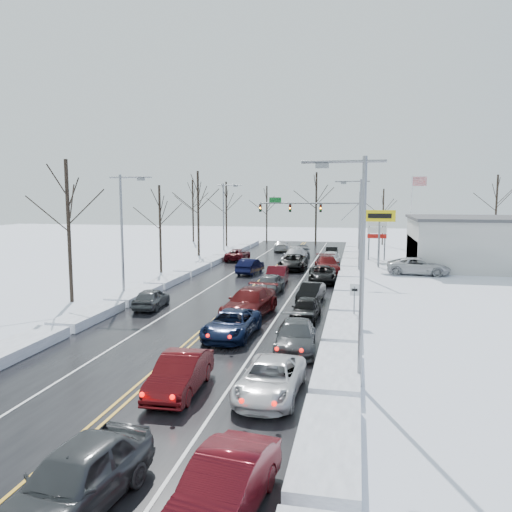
% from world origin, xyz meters
% --- Properties ---
extents(ground, '(160.00, 160.00, 0.00)m').
position_xyz_m(ground, '(0.00, 0.00, 0.00)').
color(ground, silver).
rests_on(ground, ground).
extents(road_surface, '(14.00, 84.00, 0.01)m').
position_xyz_m(road_surface, '(0.00, 2.00, 0.01)').
color(road_surface, black).
rests_on(road_surface, ground).
extents(snow_bank_left, '(1.87, 72.00, 0.56)m').
position_xyz_m(snow_bank_left, '(-7.60, 2.00, 0.00)').
color(snow_bank_left, white).
rests_on(snow_bank_left, ground).
extents(snow_bank_right, '(1.87, 72.00, 0.56)m').
position_xyz_m(snow_bank_right, '(7.60, 2.00, 0.00)').
color(snow_bank_right, white).
rests_on(snow_bank_right, ground).
extents(traffic_signal_mast, '(13.28, 0.39, 8.00)m').
position_xyz_m(traffic_signal_mast, '(3.45, 27.99, 5.48)').
color(traffic_signal_mast, slate).
rests_on(traffic_signal_mast, ground).
extents(tires_plus_sign, '(3.20, 0.34, 6.00)m').
position_xyz_m(tires_plus_sign, '(10.50, 15.99, 4.99)').
color(tires_plus_sign, slate).
rests_on(tires_plus_sign, ground).
extents(used_vehicles_sign, '(2.20, 0.22, 4.65)m').
position_xyz_m(used_vehicles_sign, '(10.50, 22.00, 3.32)').
color(used_vehicles_sign, slate).
rests_on(used_vehicles_sign, ground).
extents(speed_limit_sign, '(0.55, 0.09, 2.35)m').
position_xyz_m(speed_limit_sign, '(8.20, -8.00, 1.63)').
color(speed_limit_sign, slate).
rests_on(speed_limit_sign, ground).
extents(flagpole, '(1.87, 1.20, 10.00)m').
position_xyz_m(flagpole, '(15.17, 30.00, 5.93)').
color(flagpole, silver).
rests_on(flagpole, ground).
extents(dealership_building, '(20.40, 12.40, 5.30)m').
position_xyz_m(dealership_building, '(23.98, 18.00, 2.66)').
color(dealership_building, beige).
rests_on(dealership_building, ground).
extents(streetlight_se, '(3.20, 0.25, 9.00)m').
position_xyz_m(streetlight_se, '(8.30, -18.00, 5.31)').
color(streetlight_se, slate).
rests_on(streetlight_se, ground).
extents(streetlight_ne, '(3.20, 0.25, 9.00)m').
position_xyz_m(streetlight_ne, '(8.30, 10.00, 5.31)').
color(streetlight_ne, slate).
rests_on(streetlight_ne, ground).
extents(streetlight_sw, '(3.20, 0.25, 9.00)m').
position_xyz_m(streetlight_sw, '(-8.30, -4.00, 5.31)').
color(streetlight_sw, slate).
rests_on(streetlight_sw, ground).
extents(streetlight_nw, '(3.20, 0.25, 9.00)m').
position_xyz_m(streetlight_nw, '(-8.30, 24.00, 5.31)').
color(streetlight_nw, slate).
rests_on(streetlight_nw, ground).
extents(tree_left_b, '(4.00, 4.00, 10.00)m').
position_xyz_m(tree_left_b, '(-11.50, -6.00, 6.99)').
color(tree_left_b, '#2D231C').
rests_on(tree_left_b, ground).
extents(tree_left_c, '(3.40, 3.40, 8.50)m').
position_xyz_m(tree_left_c, '(-10.50, 8.00, 5.94)').
color(tree_left_c, '#2D231C').
rests_on(tree_left_c, ground).
extents(tree_left_d, '(4.20, 4.20, 10.50)m').
position_xyz_m(tree_left_d, '(-11.20, 22.00, 7.33)').
color(tree_left_d, '#2D231C').
rests_on(tree_left_d, ground).
extents(tree_left_e, '(3.80, 3.80, 9.50)m').
position_xyz_m(tree_left_e, '(-10.80, 34.00, 6.64)').
color(tree_left_e, '#2D231C').
rests_on(tree_left_e, ground).
extents(tree_far_a, '(4.00, 4.00, 10.00)m').
position_xyz_m(tree_far_a, '(-18.00, 40.00, 6.99)').
color(tree_far_a, '#2D231C').
rests_on(tree_far_a, ground).
extents(tree_far_b, '(3.60, 3.60, 9.00)m').
position_xyz_m(tree_far_b, '(-6.00, 41.00, 6.29)').
color(tree_far_b, '#2D231C').
rests_on(tree_far_b, ground).
extents(tree_far_c, '(4.40, 4.40, 11.00)m').
position_xyz_m(tree_far_c, '(2.00, 39.00, 7.68)').
color(tree_far_c, '#2D231C').
rests_on(tree_far_c, ground).
extents(tree_far_d, '(3.40, 3.40, 8.50)m').
position_xyz_m(tree_far_d, '(12.00, 40.50, 5.94)').
color(tree_far_d, '#2D231C').
rests_on(tree_far_d, ground).
extents(tree_far_e, '(4.20, 4.20, 10.50)m').
position_xyz_m(tree_far_e, '(28.00, 41.00, 7.33)').
color(tree_far_e, '#2D231C').
rests_on(tree_far_e, ground).
extents(queued_car_0, '(2.47, 5.01, 1.64)m').
position_xyz_m(queued_car_0, '(1.86, -27.41, 0.00)').
color(queued_car_0, '#3A3C3E').
rests_on(queued_car_0, ground).
extents(queued_car_1, '(1.67, 4.48, 1.46)m').
position_xyz_m(queued_car_1, '(1.73, -19.97, 0.00)').
color(queued_car_1, '#550B0E').
rests_on(queued_car_1, ground).
extents(queued_car_2, '(2.51, 5.14, 1.41)m').
position_xyz_m(queued_car_2, '(1.82, -12.29, 0.00)').
color(queued_car_2, black).
rests_on(queued_car_2, ground).
extents(queued_car_3, '(3.13, 6.13, 1.70)m').
position_xyz_m(queued_car_3, '(1.75, -7.47, 0.00)').
color(queued_car_3, '#48090A').
rests_on(queued_car_3, ground).
extents(queued_car_4, '(2.18, 4.53, 1.49)m').
position_xyz_m(queued_car_4, '(1.71, -0.27, 0.00)').
color(queued_car_4, '#434648').
rests_on(queued_car_4, ground).
extents(queued_car_5, '(1.81, 4.67, 1.52)m').
position_xyz_m(queued_car_5, '(1.64, 3.94, 0.00)').
color(queued_car_5, '#47090F').
rests_on(queued_car_5, ground).
extents(queued_car_6, '(2.62, 5.64, 1.57)m').
position_xyz_m(queued_car_6, '(1.91, 12.57, 0.00)').
color(queued_car_6, black).
rests_on(queued_car_6, ground).
extents(queued_car_7, '(2.57, 5.99, 1.72)m').
position_xyz_m(queued_car_7, '(1.63, 16.50, 0.00)').
color(queued_car_7, '#A4A6AC').
rests_on(queued_car_7, ground).
extents(queued_car_8, '(2.30, 4.69, 1.54)m').
position_xyz_m(queued_car_8, '(1.67, 23.52, 0.00)').
color(queued_car_8, '#434749').
rests_on(queued_car_8, ground).
extents(queued_car_10, '(2.36, 4.85, 1.33)m').
position_xyz_m(queued_car_10, '(5.20, -19.64, 0.00)').
color(queued_car_10, silver).
rests_on(queued_car_10, ground).
extents(queued_car_11, '(2.29, 4.91, 1.39)m').
position_xyz_m(queued_car_11, '(5.44, -13.84, 0.00)').
color(queued_car_11, '#3E4042').
rests_on(queued_car_11, ground).
extents(queued_car_12, '(1.78, 4.02, 1.35)m').
position_xyz_m(queued_car_12, '(5.31, -7.70, 0.00)').
color(queued_car_12, black).
rests_on(queued_car_12, ground).
extents(queued_car_13, '(1.85, 4.16, 1.33)m').
position_xyz_m(queued_car_13, '(5.16, -2.57, 0.00)').
color(queued_car_13, black).
rests_on(queued_car_13, ground).
extents(queued_car_14, '(2.74, 5.27, 1.42)m').
position_xyz_m(queued_car_14, '(5.37, 5.62, 0.00)').
color(queued_car_14, black).
rests_on(queued_car_14, ground).
extents(queued_car_15, '(2.94, 5.85, 1.63)m').
position_xyz_m(queued_car_15, '(5.43, 11.14, 0.00)').
color(queued_car_15, '#520A0B').
rests_on(queued_car_15, ground).
extents(queued_car_16, '(2.23, 4.65, 1.53)m').
position_xyz_m(queued_car_16, '(5.45, 16.58, 0.00)').
color(queued_car_16, silver).
rests_on(queued_car_16, ground).
extents(queued_car_17, '(1.52, 4.05, 1.32)m').
position_xyz_m(queued_car_17, '(5.29, 22.73, 0.00)').
color(queued_car_17, black).
rests_on(queued_car_17, ground).
extents(oncoming_car_0, '(2.03, 4.57, 1.46)m').
position_xyz_m(oncoming_car_0, '(-1.82, 9.21, 0.00)').
color(oncoming_car_0, black).
rests_on(oncoming_car_0, ground).
extents(oncoming_car_1, '(2.27, 4.84, 1.34)m').
position_xyz_m(oncoming_car_1, '(-5.31, 18.50, 0.00)').
color(oncoming_car_1, '#48090F').
rests_on(oncoming_car_1, ground).
extents(oncoming_car_2, '(2.59, 5.10, 1.42)m').
position_xyz_m(oncoming_car_2, '(-1.84, 29.14, 0.00)').
color(oncoming_car_2, silver).
rests_on(oncoming_car_2, ground).
extents(oncoming_car_3, '(1.88, 4.09, 1.36)m').
position_xyz_m(oncoming_car_3, '(-5.16, -6.71, 0.00)').
color(oncoming_car_3, '#424547').
rests_on(oncoming_car_3, ground).
extents(parked_car_0, '(6.01, 3.14, 1.62)m').
position_xyz_m(parked_car_0, '(14.05, 11.74, 0.00)').
color(parked_car_0, silver).
rests_on(parked_car_0, ground).
extents(parked_car_1, '(2.62, 5.42, 1.52)m').
position_xyz_m(parked_car_1, '(17.16, 16.35, 0.00)').
color(parked_car_1, '#45484B').
rests_on(parked_car_1, ground).
extents(parked_car_2, '(1.89, 4.23, 1.41)m').
position_xyz_m(parked_car_2, '(15.08, 20.54, 0.00)').
color(parked_car_2, black).
rests_on(parked_car_2, ground).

